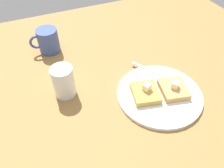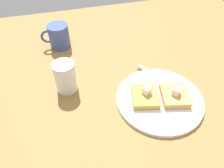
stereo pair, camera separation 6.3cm
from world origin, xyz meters
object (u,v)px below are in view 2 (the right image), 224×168
at_px(fork, 160,77).
at_px(coffee_mug, 59,36).
at_px(plate, 159,99).
at_px(syrup_jar, 66,78).

relative_size(fork, coffee_mug, 1.37).
relative_size(plate, coffee_mug, 2.45).
xyz_separation_m(syrup_jar, coffee_mug, (0.00, -0.24, -0.00)).
height_order(fork, syrup_jar, syrup_jar).
relative_size(plate, fork, 1.78).
height_order(fork, coffee_mug, coffee_mug).
height_order(plate, coffee_mug, coffee_mug).
relative_size(fork, syrup_jar, 1.45).
relative_size(plate, syrup_jar, 2.59).
height_order(syrup_jar, coffee_mug, syrup_jar).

